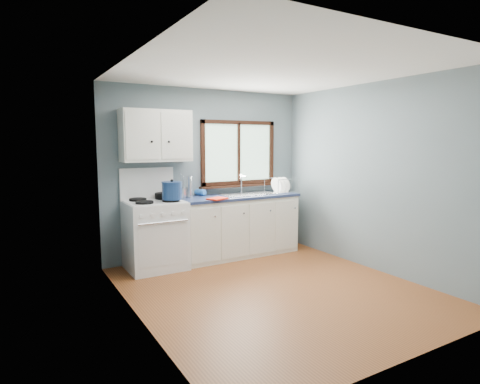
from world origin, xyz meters
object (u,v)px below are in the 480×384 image
base_cabinets (238,228)px  stockpot (172,190)px  gas_range (155,233)px  sink (248,198)px  utensil_crock (182,192)px  dish_rack (281,188)px  thermos (189,187)px  skillet (165,195)px

base_cabinets → stockpot: 1.31m
gas_range → base_cabinets: gas_range is taller
sink → utensil_crock: bearing=172.0°
gas_range → base_cabinets: 1.31m
sink → stockpot: size_ratio=2.51×
utensil_crock → sink: bearing=-8.0°
base_cabinets → dish_rack: 0.97m
stockpot → dish_rack: (1.90, 0.15, -0.10)m
sink → stockpot: 1.33m
gas_range → thermos: gas_range is taller
base_cabinets → dish_rack: (0.78, -0.03, 0.57)m
skillet → dish_rack: size_ratio=0.84×
skillet → utensil_crock: size_ratio=1.11×
gas_range → utensil_crock: gas_range is taller
skillet → utensil_crock: 0.28m
sink → thermos: 0.95m
thermos → base_cabinets: bearing=-8.3°
thermos → dish_rack: (1.52, -0.14, -0.09)m
base_cabinets → sink: sink is taller
dish_rack → stockpot: bearing=178.8°
base_cabinets → stockpot: stockpot is taller
utensil_crock → dish_rack: 1.63m
stockpot → thermos: thermos is taller
skillet → dish_rack: dish_rack is taller
base_cabinets → thermos: thermos is taller
gas_range → sink: 1.53m
base_cabinets → thermos: (-0.74, 0.11, 0.67)m
dish_rack → thermos: bearing=168.8°
stockpot → dish_rack: stockpot is taller
base_cabinets → utensil_crock: size_ratio=4.87×
gas_range → thermos: 0.82m
base_cabinets → thermos: 1.00m
stockpot → sink: bearing=8.3°
base_cabinets → skillet: 1.26m
base_cabinets → utensil_crock: utensil_crock is taller
sink → stockpot: (-1.29, -0.19, 0.22)m
sink → skillet: (-1.29, 0.12, 0.13)m
stockpot → utensil_crock: size_ratio=0.88×
base_cabinets → skillet: size_ratio=4.41×
base_cabinets → stockpot: bearing=-170.4°
gas_range → stockpot: gas_range is taller
utensil_crock → dish_rack: bearing=-6.2°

